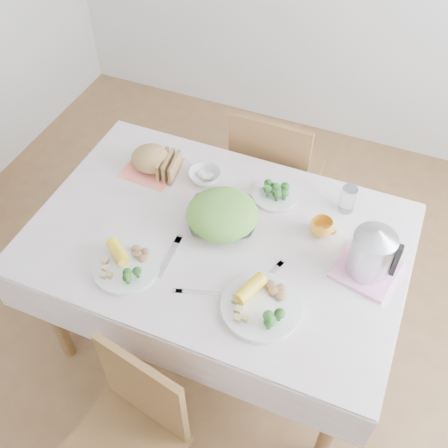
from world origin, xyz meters
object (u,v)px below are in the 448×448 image
at_px(dinner_plate_left, 126,267).
at_px(dinner_plate_right, 261,307).
at_px(dining_table, 218,290).
at_px(chair_near, 118,448).
at_px(chair_far, 277,172).
at_px(electric_kettle, 372,251).
at_px(yellow_mug, 321,227).
at_px(salad_bowl, 222,219).

distance_m(dinner_plate_left, dinner_plate_right, 0.54).
distance_m(dining_table, dinner_plate_right, 0.55).
relative_size(dining_table, chair_near, 1.67).
height_order(chair_far, electric_kettle, electric_kettle).
height_order(dinner_plate_right, electric_kettle, electric_kettle).
distance_m(yellow_mug, electric_kettle, 0.25).
distance_m(chair_near, dinner_plate_right, 0.71).
height_order(salad_bowl, dinner_plate_right, salad_bowl).
bearing_deg(chair_far, chair_near, 88.40).
xyz_separation_m(chair_near, dinner_plate_right, (0.32, 0.55, 0.31)).
bearing_deg(dining_table, electric_kettle, 5.30).
bearing_deg(dining_table, dinner_plate_right, -42.65).
height_order(dining_table, chair_near, chair_near).
height_order(salad_bowl, electric_kettle, electric_kettle).
height_order(yellow_mug, electric_kettle, electric_kettle).
height_order(chair_far, yellow_mug, chair_far).
bearing_deg(electric_kettle, dining_table, 179.07).
relative_size(dinner_plate_left, yellow_mug, 2.79).
distance_m(dining_table, dinner_plate_left, 0.55).
xyz_separation_m(yellow_mug, electric_kettle, (0.21, -0.12, 0.08)).
bearing_deg(dinner_plate_right, dinner_plate_left, -176.95).
relative_size(dining_table, dinner_plate_left, 5.38).
bearing_deg(yellow_mug, dinner_plate_left, -144.34).
distance_m(salad_bowl, yellow_mug, 0.40).
bearing_deg(chair_near, dining_table, 98.03).
height_order(chair_far, salad_bowl, chair_far).
relative_size(dinner_plate_left, electric_kettle, 1.16).
distance_m(dining_table, electric_kettle, 0.78).
bearing_deg(electric_kettle, dinner_plate_right, -141.13).
height_order(chair_near, electric_kettle, electric_kettle).
bearing_deg(dinner_plate_right, salad_bowl, 131.77).
bearing_deg(yellow_mug, dinner_plate_right, -103.26).
distance_m(dining_table, chair_near, 0.82).
height_order(dinner_plate_left, dinner_plate_right, dinner_plate_right).
xyz_separation_m(dining_table, electric_kettle, (0.59, 0.05, 0.51)).
xyz_separation_m(salad_bowl, dinner_plate_right, (0.28, -0.32, -0.02)).
distance_m(chair_near, electric_kettle, 1.15).
bearing_deg(salad_bowl, dinner_plate_left, -126.09).
bearing_deg(yellow_mug, electric_kettle, -28.88).
distance_m(chair_near, yellow_mug, 1.12).
bearing_deg(dinner_plate_right, electric_kettle, 45.09).
bearing_deg(yellow_mug, chair_far, 121.40).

